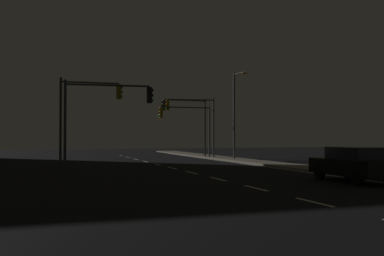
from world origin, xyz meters
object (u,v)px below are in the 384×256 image
at_px(traffic_light_far_center, 87,105).
at_px(traffic_light_near_left, 186,120).
at_px(street_lamp_mid_block, 236,107).
at_px(traffic_light_mid_left, 193,114).
at_px(traffic_light_near_right, 106,107).
at_px(traffic_light_mid_right, 187,115).
at_px(car, 353,164).

xyz_separation_m(traffic_light_far_center, traffic_light_near_left, (9.96, 10.56, -0.39)).
distance_m(traffic_light_far_center, street_lamp_mid_block, 14.88).
height_order(traffic_light_mid_left, street_lamp_mid_block, street_lamp_mid_block).
relative_size(traffic_light_mid_left, street_lamp_mid_block, 0.74).
xyz_separation_m(traffic_light_near_right, traffic_light_mid_right, (9.63, 14.64, 0.34)).
xyz_separation_m(car, traffic_light_near_left, (-0.63, 22.77, 2.82)).
relative_size(traffic_light_near_right, street_lamp_mid_block, 0.70).
relative_size(traffic_light_far_center, traffic_light_mid_right, 1.02).
bearing_deg(traffic_light_mid_right, car, -89.57).
distance_m(car, traffic_light_far_center, 16.48).
bearing_deg(traffic_light_near_right, traffic_light_mid_left, 53.43).
relative_size(traffic_light_near_left, traffic_light_near_right, 0.96).
bearing_deg(traffic_light_near_right, car, -43.91).
bearing_deg(traffic_light_mid_right, traffic_light_near_right, -123.35).
height_order(traffic_light_mid_left, traffic_light_near_right, traffic_light_mid_left).
relative_size(car, street_lamp_mid_block, 0.59).
xyz_separation_m(car, traffic_light_mid_right, (-0.18, 24.09, 3.32)).
distance_m(traffic_light_mid_left, traffic_light_near_left, 0.76).
height_order(traffic_light_near_left, traffic_light_near_right, traffic_light_near_right).
relative_size(traffic_light_near_left, street_lamp_mid_block, 0.68).
bearing_deg(traffic_light_far_center, car, -49.07).
bearing_deg(traffic_light_near_left, traffic_light_near_right, -124.57).
height_order(traffic_light_mid_left, traffic_light_far_center, traffic_light_far_center).
relative_size(car, traffic_light_mid_right, 0.79).
xyz_separation_m(car, street_lamp_mid_block, (2.68, 18.91, 3.83)).
height_order(traffic_light_mid_left, traffic_light_mid_right, traffic_light_mid_right).
bearing_deg(car, traffic_light_mid_right, 90.43).
height_order(traffic_light_far_center, traffic_light_near_right, traffic_light_far_center).
relative_size(car, traffic_light_mid_left, 0.80).
distance_m(traffic_light_near_left, traffic_light_mid_right, 1.47).
bearing_deg(traffic_light_mid_right, traffic_light_far_center, -131.25).
relative_size(car, traffic_light_near_right, 0.84).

